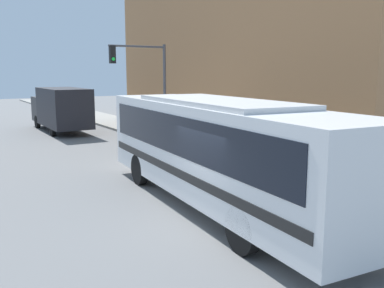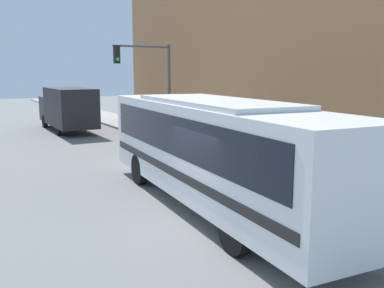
% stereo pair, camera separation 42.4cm
% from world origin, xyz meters
% --- Properties ---
extents(ground_plane, '(120.00, 120.00, 0.00)m').
position_xyz_m(ground_plane, '(0.00, 0.00, 0.00)').
color(ground_plane, slate).
extents(sidewalk, '(3.28, 70.00, 0.15)m').
position_xyz_m(sidewalk, '(6.14, 20.00, 0.08)').
color(sidewalk, gray).
rests_on(sidewalk, ground_plane).
extents(building_facade, '(6.00, 23.08, 11.01)m').
position_xyz_m(building_facade, '(10.78, 12.54, 5.51)').
color(building_facade, '#B27A4C').
rests_on(building_facade, ground_plane).
extents(city_bus, '(3.32, 11.36, 3.16)m').
position_xyz_m(city_bus, '(1.03, 1.24, 1.84)').
color(city_bus, white).
rests_on(city_bus, ground_plane).
extents(delivery_truck, '(2.33, 7.57, 2.90)m').
position_xyz_m(delivery_truck, '(1.37, 20.01, 1.59)').
color(delivery_truck, black).
rests_on(delivery_truck, ground_plane).
extents(fire_hydrant, '(0.23, 0.31, 0.79)m').
position_xyz_m(fire_hydrant, '(5.10, 2.23, 0.55)').
color(fire_hydrant, '#999999').
rests_on(fire_hydrant, sidewalk).
extents(traffic_light_pole, '(3.28, 0.35, 5.25)m').
position_xyz_m(traffic_light_pole, '(4.12, 12.51, 3.76)').
color(traffic_light_pole, '#47474C').
rests_on(traffic_light_pole, sidewalk).
extents(pedestrian_near_corner, '(0.34, 0.34, 1.81)m').
position_xyz_m(pedestrian_near_corner, '(5.85, 7.13, 1.09)').
color(pedestrian_near_corner, '#23283D').
rests_on(pedestrian_near_corner, sidewalk).
extents(pedestrian_mid_block, '(0.34, 0.34, 1.85)m').
position_xyz_m(pedestrian_mid_block, '(6.49, 8.36, 1.11)').
color(pedestrian_mid_block, slate).
rests_on(pedestrian_mid_block, sidewalk).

